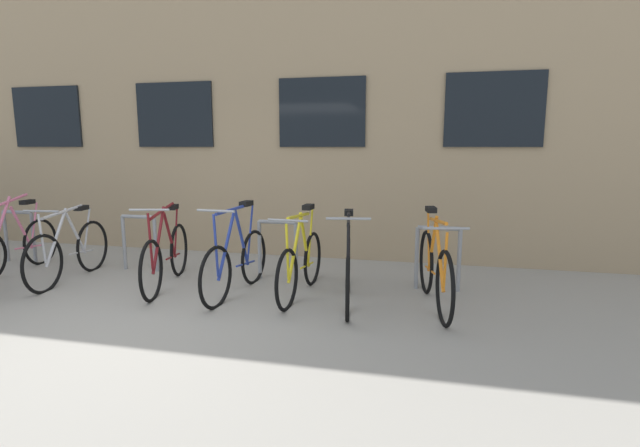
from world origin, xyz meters
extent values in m
plane|color=#9E998E|center=(0.00, 0.00, 0.00)|extent=(42.00, 42.00, 0.00)
cube|color=tan|center=(0.00, 6.62, 3.23)|extent=(28.00, 6.85, 6.47)
cube|color=black|center=(-3.60, 3.18, 2.20)|extent=(1.30, 0.04, 1.00)
cube|color=black|center=(-1.20, 3.18, 2.20)|extent=(1.30, 0.04, 1.00)
cube|color=black|center=(1.20, 3.18, 2.20)|extent=(1.30, 0.04, 1.00)
cube|color=black|center=(3.60, 3.18, 2.20)|extent=(1.30, 0.04, 1.00)
cylinder|color=gray|center=(-3.33, 1.90, 0.38)|extent=(0.05, 0.05, 0.75)
cylinder|color=gray|center=(-2.84, 1.90, 0.38)|extent=(0.05, 0.05, 0.75)
cylinder|color=gray|center=(-3.09, 1.90, 0.75)|extent=(0.49, 0.05, 0.05)
cylinder|color=gray|center=(-1.33, 1.90, 0.38)|extent=(0.05, 0.05, 0.75)
cylinder|color=gray|center=(-0.84, 1.90, 0.38)|extent=(0.05, 0.05, 0.75)
cylinder|color=gray|center=(-1.09, 1.90, 0.75)|extent=(0.49, 0.05, 0.05)
cylinder|color=gray|center=(0.67, 1.90, 0.38)|extent=(0.05, 0.05, 0.75)
cylinder|color=gray|center=(1.16, 1.90, 0.38)|extent=(0.05, 0.05, 0.75)
cylinder|color=gray|center=(0.91, 1.90, 0.75)|extent=(0.49, 0.05, 0.05)
cylinder|color=gray|center=(2.67, 1.90, 0.38)|extent=(0.05, 0.05, 0.75)
cylinder|color=gray|center=(3.16, 1.90, 0.38)|extent=(0.05, 0.05, 0.75)
cylinder|color=gray|center=(2.91, 1.90, 0.75)|extent=(0.49, 0.05, 0.05)
torus|color=black|center=(-0.45, 1.84, 0.33)|extent=(0.20, 0.70, 0.71)
torus|color=black|center=(-0.20, 0.79, 0.33)|extent=(0.20, 0.70, 0.71)
cylinder|color=maroon|center=(-0.27, 1.08, 0.63)|extent=(0.16, 0.51, 0.72)
cylinder|color=maroon|center=(-0.37, 1.49, 0.59)|extent=(0.13, 0.38, 0.64)
cylinder|color=maroon|center=(-0.31, 1.25, 0.94)|extent=(0.23, 0.83, 0.11)
cylinder|color=maroon|center=(-0.39, 1.58, 0.31)|extent=(0.15, 0.53, 0.07)
cylinder|color=maroon|center=(-0.43, 1.75, 0.62)|extent=(0.07, 0.20, 0.58)
cylinder|color=maroon|center=(-0.21, 0.82, 0.66)|extent=(0.05, 0.08, 0.65)
cube|color=black|center=(-0.41, 1.66, 0.94)|extent=(0.14, 0.22, 0.06)
cylinder|color=gray|center=(-0.21, 0.84, 1.01)|extent=(0.43, 0.13, 0.03)
torus|color=black|center=(1.87, 1.69, 0.30)|extent=(0.14, 0.65, 0.65)
torus|color=black|center=(2.03, 0.71, 0.30)|extent=(0.14, 0.65, 0.65)
cylinder|color=black|center=(1.99, 0.98, 0.62)|extent=(0.11, 0.48, 0.74)
cylinder|color=black|center=(1.93, 1.36, 0.59)|extent=(0.09, 0.35, 0.69)
cylinder|color=black|center=(1.96, 1.14, 0.95)|extent=(0.16, 0.76, 0.08)
cylinder|color=black|center=(1.91, 1.45, 0.28)|extent=(0.10, 0.50, 0.07)
cylinder|color=black|center=(1.89, 1.61, 0.62)|extent=(0.06, 0.20, 0.63)
cylinder|color=black|center=(2.03, 0.74, 0.64)|extent=(0.04, 0.08, 0.67)
cube|color=black|center=(1.90, 1.52, 0.96)|extent=(0.13, 0.21, 0.06)
cylinder|color=gray|center=(2.02, 0.76, 1.01)|extent=(0.44, 0.10, 0.03)
torus|color=black|center=(-2.74, 1.91, 0.32)|extent=(0.11, 0.68, 0.68)
cylinder|color=pink|center=(-2.67, 1.21, 0.66)|extent=(0.08, 0.47, 0.78)
cylinder|color=pink|center=(-2.70, 1.58, 0.59)|extent=(0.07, 0.34, 0.64)
cylinder|color=pink|center=(-2.68, 1.36, 0.97)|extent=(0.11, 0.75, 0.17)
cylinder|color=pink|center=(-2.71, 1.67, 0.30)|extent=(0.07, 0.49, 0.07)
cylinder|color=pink|center=(-2.73, 1.82, 0.61)|extent=(0.04, 0.20, 0.59)
cube|color=black|center=(-2.72, 1.73, 0.93)|extent=(0.12, 0.21, 0.06)
torus|color=black|center=(2.78, 1.81, 0.36)|extent=(0.17, 0.75, 0.75)
torus|color=black|center=(2.96, 0.79, 0.36)|extent=(0.17, 0.75, 0.75)
cylinder|color=orange|center=(2.91, 1.07, 0.60)|extent=(0.12, 0.50, 0.62)
cylinder|color=orange|center=(2.84, 1.47, 0.64)|extent=(0.10, 0.37, 0.69)
cylinder|color=orange|center=(2.88, 1.24, 0.94)|extent=(0.18, 0.80, 0.11)
cylinder|color=orange|center=(2.83, 1.56, 0.33)|extent=(0.12, 0.52, 0.08)
cylinder|color=orange|center=(2.80, 1.73, 0.67)|extent=(0.06, 0.20, 0.63)
cylinder|color=orange|center=(2.96, 0.82, 0.63)|extent=(0.04, 0.08, 0.55)
cube|color=black|center=(2.81, 1.64, 1.01)|extent=(0.13, 0.21, 0.06)
cylinder|color=gray|center=(2.96, 0.84, 0.93)|extent=(0.44, 0.10, 0.03)
torus|color=black|center=(0.66, 1.70, 0.32)|extent=(0.08, 0.69, 0.69)
torus|color=black|center=(0.60, 0.74, 0.32)|extent=(0.08, 0.69, 0.69)
cylinder|color=#233893|center=(0.62, 1.01, 0.64)|extent=(0.06, 0.47, 0.75)
cylinder|color=#233893|center=(0.64, 1.37, 0.64)|extent=(0.06, 0.34, 0.74)
cylinder|color=#233893|center=(0.63, 1.16, 1.00)|extent=(0.08, 0.74, 0.04)
cylinder|color=#233893|center=(0.65, 1.46, 0.30)|extent=(0.05, 0.49, 0.07)
cylinder|color=#233893|center=(0.66, 1.62, 0.66)|extent=(0.04, 0.20, 0.68)
cylinder|color=#233893|center=(0.60, 0.77, 0.66)|extent=(0.03, 0.08, 0.68)
cube|color=black|center=(0.65, 1.53, 1.03)|extent=(0.11, 0.21, 0.06)
cylinder|color=gray|center=(0.61, 0.79, 1.03)|extent=(0.44, 0.05, 0.03)
torus|color=black|center=(-1.74, 1.77, 0.34)|extent=(0.13, 0.71, 0.71)
torus|color=black|center=(-1.62, 0.77, 0.34)|extent=(0.13, 0.71, 0.71)
cylinder|color=#B7B7BC|center=(-1.65, 1.05, 0.61)|extent=(0.09, 0.48, 0.66)
cylinder|color=#B7B7BC|center=(-1.70, 1.43, 0.58)|extent=(0.08, 0.35, 0.60)
cylinder|color=#B7B7BC|center=(-1.67, 1.20, 0.90)|extent=(0.13, 0.77, 0.10)
cylinder|color=#B7B7BC|center=(-1.71, 1.52, 0.31)|extent=(0.09, 0.50, 0.07)
cylinder|color=#B7B7BC|center=(-1.73, 1.68, 0.60)|extent=(0.05, 0.20, 0.54)
cylinder|color=#B7B7BC|center=(-1.62, 0.80, 0.63)|extent=(0.04, 0.08, 0.59)
cube|color=black|center=(-1.72, 1.59, 0.90)|extent=(0.12, 0.21, 0.06)
cylinder|color=gray|center=(-1.62, 0.82, 0.96)|extent=(0.44, 0.08, 0.03)
torus|color=black|center=(1.39, 1.83, 0.32)|extent=(0.07, 0.67, 0.67)
torus|color=black|center=(1.36, 0.86, 0.32)|extent=(0.07, 0.67, 0.67)
cylinder|color=yellow|center=(1.37, 1.12, 0.59)|extent=(0.05, 0.47, 0.66)
cylinder|color=yellow|center=(1.38, 1.49, 0.61)|extent=(0.05, 0.34, 0.71)
cylinder|color=yellow|center=(1.37, 1.28, 0.94)|extent=(0.06, 0.74, 0.09)
cylinder|color=yellow|center=(1.39, 1.58, 0.29)|extent=(0.04, 0.49, 0.07)
cylinder|color=yellow|center=(1.39, 1.74, 0.64)|extent=(0.03, 0.20, 0.65)
cylinder|color=yellow|center=(1.36, 0.88, 0.61)|extent=(0.03, 0.08, 0.60)
cube|color=black|center=(1.39, 1.65, 0.99)|extent=(0.11, 0.20, 0.06)
cylinder|color=gray|center=(1.36, 0.91, 0.94)|extent=(0.44, 0.04, 0.03)
camera|label=1|loc=(2.79, -3.72, 1.71)|focal=26.37mm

